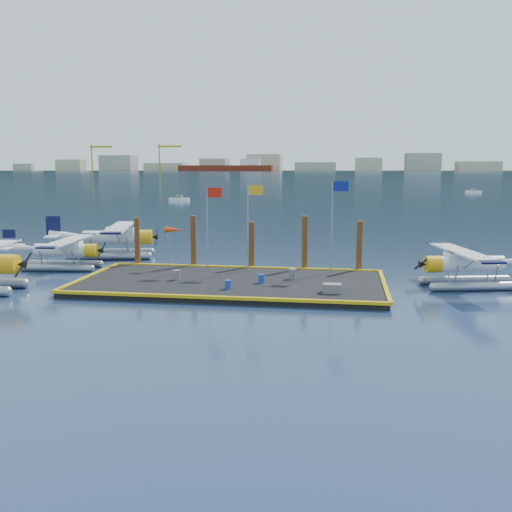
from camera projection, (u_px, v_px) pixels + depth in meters
The scene contains 21 objects.
ground at pixel (231, 286), 37.99m from camera, with size 4000.00×4000.00×0.00m, color #172646.
dock at pixel (231, 283), 37.96m from camera, with size 20.00×10.00×0.40m, color black.
dock_bumpers at pixel (231, 279), 37.91m from camera, with size 20.25×10.25×0.18m, color #C39D0B, non-canonical shape.
far_backdrop at pixel (424, 165), 1696.47m from camera, with size 3050.00×2050.00×810.00m.
seaplane_b at pixel (65, 252), 44.16m from camera, with size 7.86×8.67×3.07m.
seaplane_c at pixel (116, 239), 49.65m from camera, with size 9.62×10.42×3.69m.
seaplane_d at pixel (467, 266), 37.49m from camera, with size 8.46×9.19×3.25m.
drum_0 at pixel (177, 275), 38.14m from camera, with size 0.47×0.47×0.66m, color #5E5E64.
drum_1 at pixel (261, 279), 37.09m from camera, with size 0.41×0.41×0.58m, color #1C389A.
drum_3 at pixel (228, 285), 35.30m from camera, with size 0.40×0.40×0.56m, color #1C389A.
drum_4 at pixel (292, 274), 38.38m from camera, with size 0.49×0.49×0.69m, color #5E5E64.
crate at pixel (332, 288), 34.24m from camera, with size 1.10×0.73×0.55m, color #5E5E64.
flagpole_red at pixel (210, 215), 41.35m from camera, with size 1.14×0.08×6.00m.
flagpole_yellow at pixel (251, 214), 40.89m from camera, with size 1.14×0.08×6.20m.
flagpole_blue at pixel (335, 213), 39.96m from camera, with size 1.14×0.08×6.50m.
windsock at pixel (174, 231), 41.95m from camera, with size 1.40×0.44×3.12m.
piling_0 at pixel (137, 243), 44.23m from camera, with size 0.44×0.44×4.00m, color #4E2C16.
piling_1 at pixel (193, 243), 43.53m from camera, with size 0.44×0.44×4.20m, color #4E2C16.
piling_2 at pixel (252, 247), 42.89m from camera, with size 0.44×0.44×3.80m, color #4E2C16.
piling_3 at pixel (305, 245), 42.24m from camera, with size 0.44×0.44×4.30m, color #4E2C16.
piling_4 at pixel (359, 248), 41.67m from camera, with size 0.44×0.44×4.00m, color #4E2C16.
Camera 1 is at (7.31, -36.52, 7.95)m, focal length 40.00 mm.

